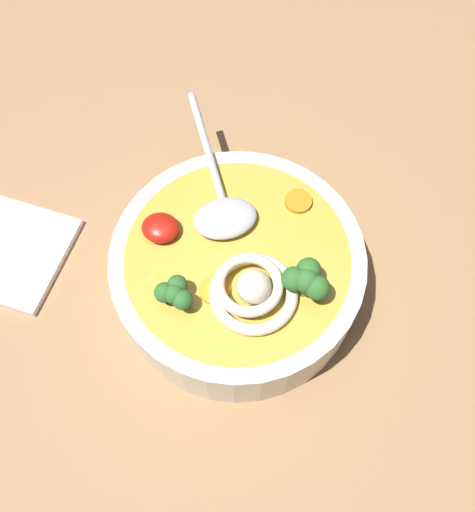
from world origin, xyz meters
The scene contains 10 objects.
table_slab centered at (0.00, 0.00, 1.43)cm, with size 134.78×134.78×2.85cm, color #936D47.
soup_bowl centered at (-3.43, 3.19, 6.38)cm, with size 23.76×23.76×6.82cm.
noodle_pile centered at (-5.51, 6.61, 10.76)cm, with size 8.69×8.52×3.49cm.
soup_spoon centered at (-0.88, -1.73, 10.47)cm, with size 10.94×16.83×1.60cm.
chili_sauce_dollop centered at (4.07, 2.31, 10.46)cm, with size 3.52×3.17×1.59cm, color #B2190F.
broccoli_floret_center centered at (0.82, 8.68, 11.41)cm, with size 3.51×3.02×2.78cm.
broccoli_floret_far centered at (-9.93, 5.14, 11.80)cm, with size 4.30×3.70×3.40cm.
carrot_slice_front centered at (-7.84, -3.69, 9.90)cm, with size 2.61×2.61×0.47cm, color orange.
carrot_slice_extra_b centered at (-7.24, 4.78, 10.02)cm, with size 2.02×2.02×0.69cm, color orange.
carrot_slice_beside_chili centered at (-2.25, 7.04, 9.88)cm, with size 2.75×2.75×0.41cm, color orange.
Camera 1 is at (-8.54, 25.75, 55.78)cm, focal length 39.58 mm.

